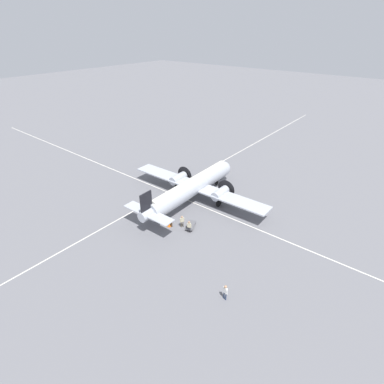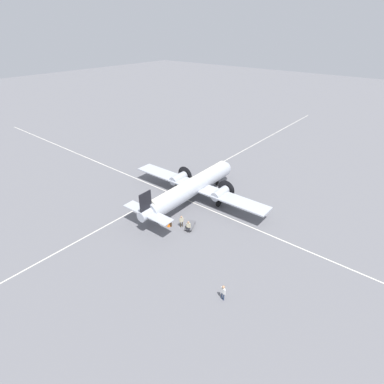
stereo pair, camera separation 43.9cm
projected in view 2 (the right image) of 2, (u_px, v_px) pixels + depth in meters
ground_plane at (192, 201)px, 45.18m from camera, size 300.00×300.00×0.00m
apron_line_eastwest at (191, 202)px, 45.02m from camera, size 120.00×0.16×0.01m
apron_line_northsouth at (169, 191)px, 47.84m from camera, size 0.16×120.00×0.01m
airliner_main at (194, 186)px, 44.24m from camera, size 23.26×20.06×5.54m
crew_foreground at (223, 291)px, 28.45m from camera, size 0.60×0.29×1.79m
passenger_boarding at (181, 220)px, 38.91m from camera, size 0.39×0.48×1.70m
ramp_agent at (188, 226)px, 37.82m from camera, size 0.55×0.33×1.72m
suitcase_near_door at (187, 228)px, 38.81m from camera, size 0.40×0.19×0.51m
suitcase_upright_spare at (170, 224)px, 39.39m from camera, size 0.40×0.16×0.65m
baggage_cart at (190, 225)px, 39.22m from camera, size 1.77×2.46×0.56m
traffic_cone at (169, 225)px, 39.41m from camera, size 0.41×0.41×0.54m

